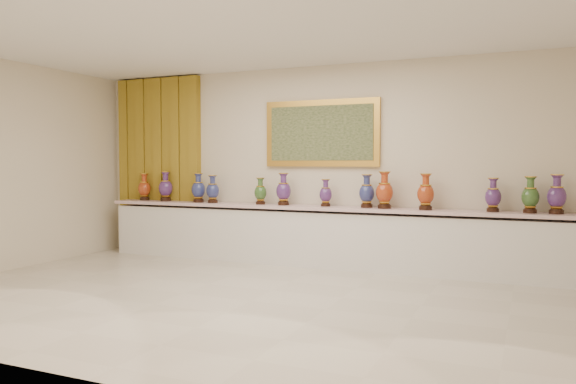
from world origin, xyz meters
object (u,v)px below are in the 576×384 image
vase_2 (198,189)px  vase_0 (144,188)px  counter (321,237)px  vase_1 (166,188)px

vase_2 → vase_0: bearing=176.4°
counter → vase_1: bearing=179.9°
vase_0 → counter: bearing=-0.3°
counter → vase_1: size_ratio=14.70×
vase_2 → counter: bearing=1.5°
counter → vase_1: 2.87m
counter → vase_1: (-2.78, 0.01, 0.69)m
vase_1 → vase_2: (0.68, -0.06, -0.01)m
vase_1 → counter: bearing=-0.1°
counter → vase_2: size_ratio=15.35×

